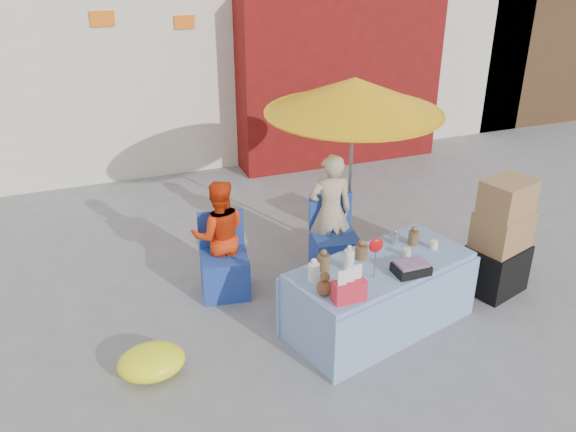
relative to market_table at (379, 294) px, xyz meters
name	(u,v)px	position (x,y,z in m)	size (l,w,h in m)	color
ground	(310,337)	(-0.68, 0.05, -0.36)	(80.00, 80.00, 0.00)	slate
market_table	(379,294)	(0.00, 0.00, 0.00)	(1.96, 1.29, 1.09)	#7C9DC7
chair_left	(225,271)	(-1.22, 1.08, -0.10)	(0.55, 0.54, 0.85)	#213C97
chair_right	(334,250)	(0.03, 1.08, -0.10)	(0.55, 0.54, 0.85)	#213C97
vendor_orange	(220,235)	(-1.23, 1.22, 0.25)	(0.59, 0.46, 1.21)	red
vendor_beige	(330,212)	(0.02, 1.22, 0.31)	(0.49, 0.32, 1.34)	tan
umbrella	(354,96)	(0.32, 1.37, 1.54)	(1.90, 1.90, 2.09)	gray
box_stack	(500,241)	(1.45, 0.14, 0.23)	(0.69, 0.62, 1.27)	black
tarp_bundle	(152,362)	(-2.16, 0.05, -0.22)	(0.59, 0.47, 0.26)	#FEFF1A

